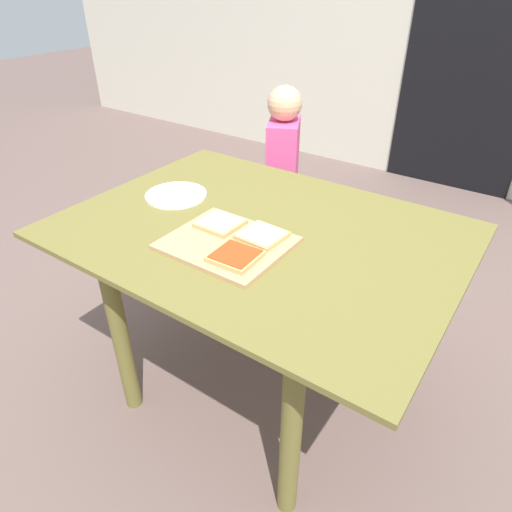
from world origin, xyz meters
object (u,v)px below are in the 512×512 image
at_px(dining_table, 259,262).
at_px(pizza_slice_near_right, 235,256).
at_px(plate_white_left, 176,195).
at_px(child_left, 282,176).
at_px(pizza_slice_far_right, 262,235).
at_px(pizza_slice_far_left, 220,223).
at_px(cutting_board, 227,243).

xyz_separation_m(dining_table, pizza_slice_near_right, (0.06, -0.20, 0.15)).
relative_size(plate_white_left, child_left, 0.22).
distance_m(pizza_slice_near_right, child_left, 1.05).
bearing_deg(pizza_slice_far_right, pizza_slice_near_right, -88.70).
xyz_separation_m(pizza_slice_far_left, plate_white_left, (-0.28, 0.10, -0.02)).
height_order(dining_table, cutting_board, cutting_board).
distance_m(dining_table, plate_white_left, 0.41).
bearing_deg(cutting_board, dining_table, 80.90).
xyz_separation_m(cutting_board, pizza_slice_near_right, (0.08, -0.06, 0.01)).
height_order(cutting_board, pizza_slice_far_left, pizza_slice_far_left).
bearing_deg(child_left, plate_white_left, -91.06).
bearing_deg(pizza_slice_far_right, plate_white_left, 169.10).
relative_size(dining_table, plate_white_left, 5.64).
xyz_separation_m(pizza_slice_near_right, pizza_slice_far_left, (-0.16, 0.13, 0.00)).
bearing_deg(pizza_slice_near_right, plate_white_left, 153.09).
bearing_deg(plate_white_left, pizza_slice_near_right, -26.91).
distance_m(plate_white_left, child_left, 0.74).
height_order(dining_table, pizza_slice_near_right, pizza_slice_near_right).
distance_m(cutting_board, pizza_slice_far_right, 0.11).
xyz_separation_m(cutting_board, plate_white_left, (-0.36, 0.16, -0.00)).
height_order(dining_table, pizza_slice_far_right, pizza_slice_far_right).
xyz_separation_m(dining_table, child_left, (-0.37, 0.74, -0.04)).
bearing_deg(cutting_board, pizza_slice_far_left, 139.53).
bearing_deg(child_left, pizza_slice_far_right, -62.28).
distance_m(cutting_board, plate_white_left, 0.39).
bearing_deg(dining_table, pizza_slice_far_left, -144.75).
xyz_separation_m(pizza_slice_near_right, plate_white_left, (-0.44, 0.22, -0.02)).
relative_size(cutting_board, plate_white_left, 1.59).
relative_size(cutting_board, pizza_slice_near_right, 2.66).
bearing_deg(child_left, dining_table, -63.58).
bearing_deg(pizza_slice_near_right, child_left, 114.29).
bearing_deg(pizza_slice_far_right, dining_table, 131.57).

